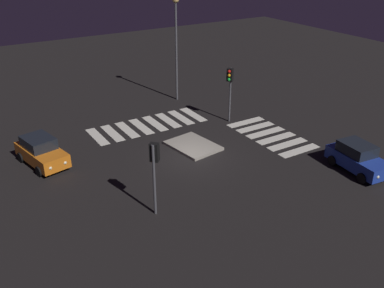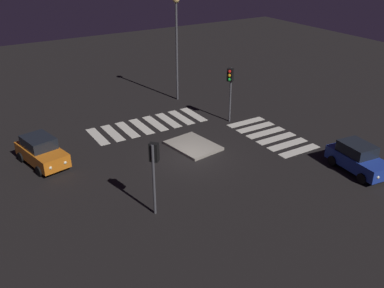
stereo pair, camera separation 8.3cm
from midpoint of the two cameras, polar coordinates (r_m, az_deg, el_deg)
name	(u,v)px [view 2 (the right image)]	position (r m, az deg, el deg)	size (l,w,h in m)	color
ground_plane	(192,158)	(27.81, 0.09, -1.86)	(80.00, 80.00, 0.00)	black
traffic_island	(193,146)	(29.23, 0.23, -0.22)	(3.76, 3.03, 0.18)	gray
car_blue	(358,158)	(27.82, 21.14, -1.75)	(4.10, 2.18, 1.73)	#1E389E
car_orange	(41,151)	(28.29, -19.22, -0.92)	(4.30, 2.55, 1.78)	orange
traffic_light_east	(230,82)	(32.29, 5.14, 8.19)	(0.54, 0.53, 4.23)	#47474C
traffic_light_west	(154,161)	(21.16, -4.92, -2.25)	(0.54, 0.53, 3.92)	#47474C
street_lamp	(176,32)	(36.54, -2.00, 14.54)	(0.56, 0.56, 8.68)	#47474C
crosswalk_near	(271,135)	(31.45, 10.45, 1.11)	(6.45, 3.20, 0.02)	silver
crosswalk_side	(148,125)	(32.86, -5.73, 2.53)	(3.20, 8.75, 0.02)	silver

